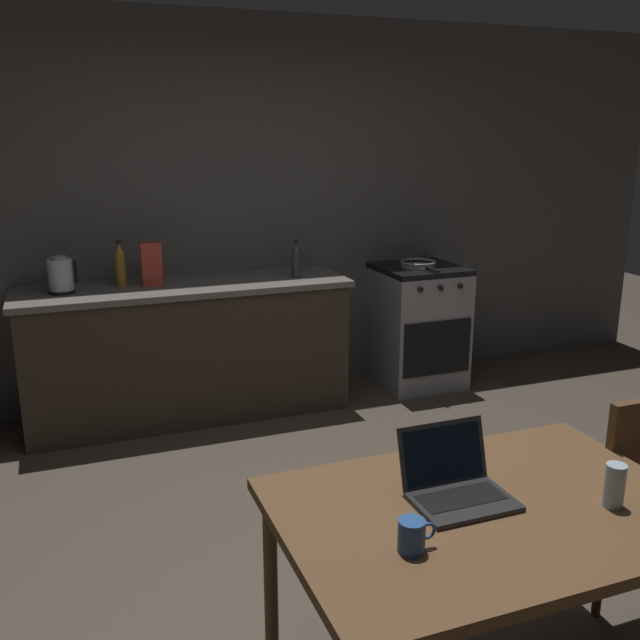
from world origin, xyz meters
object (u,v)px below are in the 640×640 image
bottle_b (120,265)px  drinking_glass (615,485)px  electric_kettle (61,276)px  stove_oven (418,325)px  bottle (296,260)px  frying_pan (418,264)px  dining_table (487,524)px  laptop (456,486)px  coffee_mug (412,536)px  cereal_box (152,264)px

bottle_b → drinking_glass: bearing=-68.2°
electric_kettle → stove_oven: bearing=-0.1°
bottle → frying_pan: bearing=1.3°
bottle → drinking_glass: bottle is taller
dining_table → laptop: laptop is taller
laptop → coffee_mug: laptop is taller
electric_kettle → bottle: size_ratio=0.90×
dining_table → bottle_b: size_ratio=4.56×
drinking_glass → dining_table: bearing=159.8°
dining_table → frying_pan: frying_pan is taller
dining_table → drinking_glass: 0.42m
laptop → dining_table: bearing=-62.8°
bottle → cereal_box: size_ratio=0.92×
stove_oven → bottle_b: size_ratio=3.08×
dining_table → laptop: size_ratio=4.22×
dining_table → laptop: bearing=130.0°
bottle → bottle_b: size_ratio=0.87×
dining_table → coffee_mug: bearing=-159.1°
stove_oven → drinking_glass: size_ratio=6.33×
bottle_b → dining_table: bearing=-73.8°
drinking_glass → bottle_b: 3.30m
electric_kettle → cereal_box: 0.56m
bottle → drinking_glass: 2.93m
electric_kettle → bottle: (1.51, -0.05, 0.01)m
dining_table → frying_pan: (1.26, 2.80, 0.28)m
electric_kettle → bottle: 1.52m
frying_pan → drinking_glass: bearing=-106.8°
laptop → drinking_glass: size_ratio=2.22×
electric_kettle → frying_pan: size_ratio=0.53×
dining_table → bottle: bearing=83.8°
coffee_mug → drinking_glass: (0.72, -0.01, 0.02)m
bottle → cereal_box: 0.96m
dining_table → drinking_glass: drinking_glass is taller
cereal_box → bottle_b: bearing=162.5°
dining_table → electric_kettle: electric_kettle is taller
stove_oven → dining_table: (-1.29, -2.83, 0.20)m
stove_oven → bottle_b: bottle_b is taller
electric_kettle → frying_pan: 2.47m
frying_pan → coffee_mug: size_ratio=3.71×
frying_pan → bottle_b: size_ratio=1.48×
electric_kettle → cereal_box: cereal_box is taller
cereal_box → stove_oven: bearing=-0.7°
stove_oven → bottle_b: (-2.13, 0.08, 0.60)m
bottle → frying_pan: size_ratio=0.59×
drinking_glass → cereal_box: size_ratio=0.51×
drinking_glass → cereal_box: 3.17m
laptop → drinking_glass: (0.44, -0.22, 0.03)m
bottle → coffee_mug: bottle is taller
laptop → electric_kettle: size_ratio=1.39×
electric_kettle → cereal_box: size_ratio=0.82×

